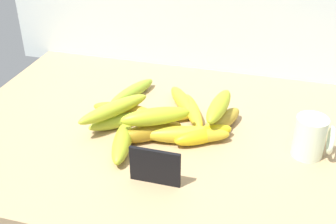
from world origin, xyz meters
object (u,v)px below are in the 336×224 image
object	(u,v)px
banana_0	(122,142)
banana_13	(156,116)
banana_2	(221,122)
banana_3	(126,111)
banana_11	(219,106)
coffee_mug	(311,137)
chalkboard_sign	(155,168)
banana_12	(114,109)
banana_8	(161,117)
banana_10	(118,121)
banana_4	(193,111)
banana_5	(150,132)
banana_7	(132,92)
banana_1	(204,135)
banana_6	(183,102)
banana_9	(187,135)

from	to	relation	value
banana_0	banana_13	size ratio (longest dim) A/B	0.98
banana_2	banana_3	xyz separation A→B (cm)	(-25.22, -0.96, -0.12)
banana_11	coffee_mug	bearing A→B (deg)	-14.10
chalkboard_sign	banana_12	size ratio (longest dim) A/B	0.54
banana_8	banana_10	size ratio (longest dim) A/B	1.22
banana_2	banana_10	distance (cm)	26.13
banana_10	banana_4	bearing A→B (deg)	29.37
banana_5	banana_8	xyz separation A→B (cm)	(0.27, 8.29, -0.48)
banana_7	banana_1	bearing A→B (deg)	-34.14
banana_13	banana_2	bearing A→B (deg)	29.70
banana_7	banana_13	bearing A→B (deg)	-55.15
banana_4	banana_13	distance (cm)	14.69
banana_11	banana_13	size ratio (longest dim) A/B	0.96
banana_1	banana_11	bearing A→B (deg)	72.45
banana_5	banana_11	bearing A→B (deg)	32.24
banana_6	banana_11	bearing A→B (deg)	-34.71
banana_10	banana_13	xyz separation A→B (cm)	(10.91, -2.54, 4.74)
coffee_mug	banana_13	size ratio (longest dim) A/B	0.58
banana_4	banana_3	bearing A→B (deg)	-163.81
coffee_mug	banana_13	distance (cm)	36.26
banana_4	banana_5	distance (cm)	15.08
chalkboard_sign	banana_10	world-z (taller)	chalkboard_sign
coffee_mug	banana_7	xyz separation A→B (cm)	(-48.72, 14.86, -3.11)
banana_9	banana_4	bearing A→B (deg)	95.63
banana_0	banana_11	distance (cm)	25.62
coffee_mug	banana_12	size ratio (longest dim) A/B	0.48
banana_11	banana_13	bearing A→B (deg)	-147.07
banana_6	banana_9	world-z (taller)	banana_9
banana_5	banana_8	size ratio (longest dim) A/B	0.87
banana_10	banana_7	bearing A→B (deg)	96.34
banana_2	banana_5	distance (cm)	18.20
banana_5	banana_10	xyz separation A→B (cm)	(-9.61, 3.13, -0.41)
banana_0	banana_2	world-z (taller)	banana_2
banana_11	banana_6	bearing A→B (deg)	145.29
chalkboard_sign	banana_12	xyz separation A→B (cm)	(-16.32, 17.92, 1.56)
chalkboard_sign	coffee_mug	xyz separation A→B (cm)	(31.46, 18.91, 1.10)
banana_4	chalkboard_sign	bearing A→B (deg)	-93.81
coffee_mug	banana_4	distance (cm)	31.10
banana_4	banana_11	world-z (taller)	banana_11
banana_7	banana_8	size ratio (longest dim) A/B	0.96
banana_6	banana_12	distance (cm)	20.57
banana_9	banana_13	bearing A→B (deg)	-174.76
chalkboard_sign	banana_13	world-z (taller)	banana_13
banana_4	banana_5	xyz separation A→B (cm)	(-7.78, -12.91, 0.35)
banana_11	banana_7	bearing A→B (deg)	160.69
banana_3	banana_5	size ratio (longest dim) A/B	1.11
banana_5	banana_13	distance (cm)	4.56
banana_3	banana_9	world-z (taller)	banana_9
banana_2	banana_3	distance (cm)	25.24
banana_10	banana_8	bearing A→B (deg)	27.58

